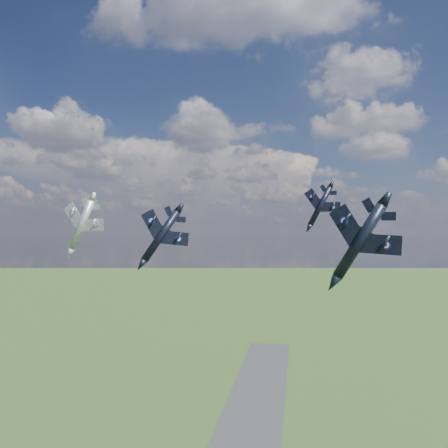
% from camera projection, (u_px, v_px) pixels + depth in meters
% --- Properties ---
extents(jet_lead_navy, '(13.99, 16.79, 8.25)m').
position_uv_depth(jet_lead_navy, '(161.00, 236.00, 78.11)').
color(jet_lead_navy, black).
extents(jet_right_navy, '(14.07, 16.89, 8.00)m').
position_uv_depth(jet_right_navy, '(359.00, 241.00, 54.82)').
color(jet_right_navy, black).
extents(jet_high_navy, '(10.33, 14.11, 7.24)m').
position_uv_depth(jet_high_navy, '(320.00, 206.00, 106.54)').
color(jet_high_navy, black).
extents(jet_left_silver, '(12.87, 16.28, 7.41)m').
position_uv_depth(jet_left_silver, '(82.00, 225.00, 89.49)').
color(jet_left_silver, gray).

